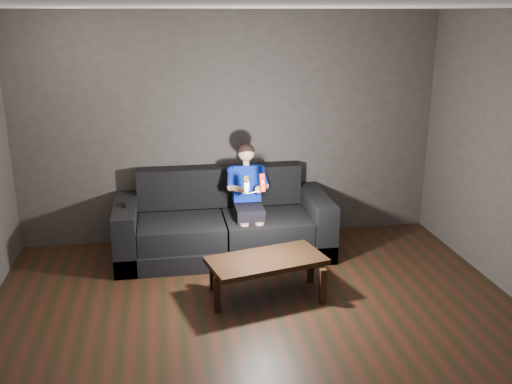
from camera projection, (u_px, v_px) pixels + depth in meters
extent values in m
plane|color=black|center=(268.00, 344.00, 4.79)|extent=(5.00, 5.00, 0.00)
cube|color=#373331|center=(230.00, 129.00, 6.73)|extent=(5.00, 0.04, 2.70)
cube|color=white|center=(271.00, 6.00, 3.97)|extent=(5.00, 5.00, 0.02)
cube|color=black|center=(224.00, 245.00, 6.56)|extent=(2.41, 1.04, 0.21)
cube|color=black|center=(182.00, 232.00, 6.31)|extent=(0.94, 0.73, 0.25)
cube|color=black|center=(267.00, 227.00, 6.46)|extent=(0.94, 0.73, 0.25)
cube|color=black|center=(219.00, 186.00, 6.76)|extent=(1.93, 0.24, 0.47)
cube|color=black|center=(127.00, 232.00, 6.32)|extent=(0.24, 1.04, 0.66)
cube|color=black|center=(316.00, 221.00, 6.66)|extent=(0.24, 1.04, 0.66)
cube|color=black|center=(249.00, 212.00, 6.35)|extent=(0.31, 0.39, 0.14)
cube|color=#070C84|center=(246.00, 183.00, 6.46)|extent=(0.31, 0.22, 0.43)
cube|color=#F8F31C|center=(247.00, 180.00, 6.36)|extent=(0.09, 0.09, 0.10)
cube|color=red|center=(247.00, 180.00, 6.36)|extent=(0.06, 0.06, 0.07)
cylinder|color=tan|center=(246.00, 163.00, 6.39)|extent=(0.07, 0.07, 0.06)
sphere|color=tan|center=(246.00, 153.00, 6.35)|extent=(0.19, 0.19, 0.19)
ellipsoid|color=black|center=(246.00, 151.00, 6.36)|extent=(0.20, 0.20, 0.17)
cylinder|color=#070C84|center=(230.00, 179.00, 6.34)|extent=(0.08, 0.23, 0.20)
cylinder|color=#070C84|center=(264.00, 178.00, 6.40)|extent=(0.08, 0.23, 0.20)
cylinder|color=tan|center=(237.00, 187.00, 6.21)|extent=(0.14, 0.24, 0.11)
cylinder|color=tan|center=(262.00, 186.00, 6.26)|extent=(0.14, 0.24, 0.11)
sphere|color=tan|center=(244.00, 190.00, 6.13)|extent=(0.09, 0.09, 0.09)
sphere|color=tan|center=(259.00, 190.00, 6.16)|extent=(0.09, 0.09, 0.09)
cylinder|color=tan|center=(245.00, 239.00, 6.21)|extent=(0.09, 0.09, 0.35)
cylinder|color=tan|center=(259.00, 238.00, 6.24)|extent=(0.09, 0.09, 0.35)
cube|color=red|center=(262.00, 183.00, 5.91)|extent=(0.06, 0.08, 0.19)
cube|color=#6B070D|center=(263.00, 178.00, 5.87)|extent=(0.03, 0.01, 0.03)
cylinder|color=silver|center=(263.00, 184.00, 5.89)|extent=(0.02, 0.01, 0.02)
ellipsoid|color=silver|center=(247.00, 186.00, 5.89)|extent=(0.08, 0.11, 0.16)
cylinder|color=black|center=(247.00, 181.00, 5.84)|extent=(0.03, 0.01, 0.03)
cube|color=black|center=(124.00, 205.00, 6.17)|extent=(0.04, 0.14, 0.03)
cube|color=black|center=(124.00, 202.00, 6.21)|extent=(0.02, 0.02, 0.00)
cube|color=black|center=(266.00, 261.00, 5.49)|extent=(1.21, 0.80, 0.05)
cube|color=black|center=(217.00, 294.00, 5.25)|extent=(0.06, 0.06, 0.35)
cube|color=black|center=(323.00, 286.00, 5.41)|extent=(0.06, 0.06, 0.35)
cube|color=black|center=(213.00, 273.00, 5.68)|extent=(0.06, 0.06, 0.35)
cube|color=black|center=(311.00, 266.00, 5.84)|extent=(0.06, 0.06, 0.35)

